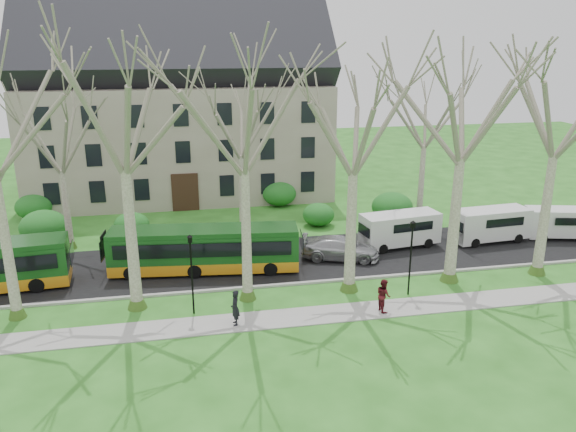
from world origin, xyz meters
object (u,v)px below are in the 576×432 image
object	(u,v)px
van_a	(400,230)
pedestrian_a	(235,308)
sedan	(340,248)
van_c	(562,224)
van_b	(490,225)
bus_follow	(205,249)
pedestrian_b	(384,295)

from	to	relation	value
van_a	pedestrian_a	xyz separation A→B (m)	(-12.32, -9.00, -0.27)
sedan	van_a	distance (m)	4.92
sedan	van_c	xyz separation A→B (m)	(16.83, 0.82, 0.36)
sedan	van_b	distance (m)	11.45
sedan	pedestrian_a	size ratio (longest dim) A/B	2.77
van_a	van_c	xyz separation A→B (m)	(12.15, -0.62, -0.09)
bus_follow	pedestrian_b	size ratio (longest dim) A/B	6.40
pedestrian_b	sedan	bearing A→B (deg)	-3.36
pedestrian_a	pedestrian_b	size ratio (longest dim) A/B	1.02
van_a	van_c	bearing A→B (deg)	-10.65
van_a	pedestrian_a	size ratio (longest dim) A/B	2.97
sedan	van_c	world-z (taller)	van_c
pedestrian_b	van_c	bearing A→B (deg)	-68.16
van_b	van_c	size ratio (longest dim) A/B	1.07
sedan	van_a	bearing A→B (deg)	-54.62
bus_follow	sedan	xyz separation A→B (m)	(8.76, 0.32, -0.69)
bus_follow	van_a	size ratio (longest dim) A/B	2.11
sedan	bus_follow	bearing A→B (deg)	110.34
van_a	van_b	size ratio (longest dim) A/B	1.00
bus_follow	van_c	world-z (taller)	bus_follow
van_b	van_c	world-z (taller)	van_b
van_a	pedestrian_a	distance (m)	15.26
sedan	pedestrian_b	distance (m)	7.55
bus_follow	pedestrian_a	distance (m)	7.35
pedestrian_a	pedestrian_b	world-z (taller)	pedestrian_a
van_c	bus_follow	bearing A→B (deg)	-163.76
bus_follow	sedan	world-z (taller)	bus_follow
pedestrian_b	van_a	bearing A→B (deg)	-31.37
van_b	pedestrian_a	size ratio (longest dim) A/B	2.95
sedan	van_c	distance (m)	16.86
sedan	van_b	xyz separation A→B (m)	(11.37, 1.21, 0.44)
sedan	van_c	bearing A→B (deg)	-68.94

